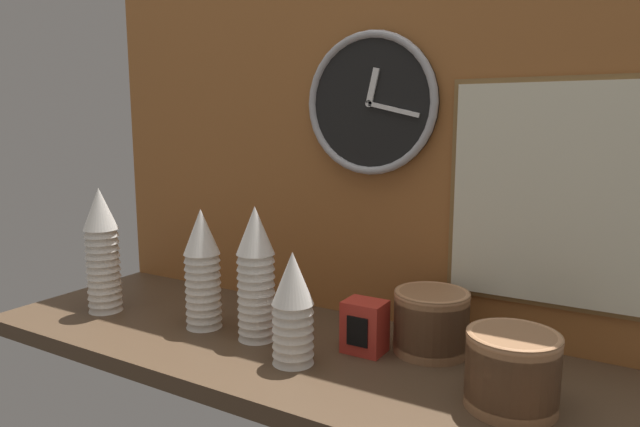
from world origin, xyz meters
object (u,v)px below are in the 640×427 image
(cup_stack_center_left, at_px, (202,269))
(menu_board, at_px, (560,196))
(bowl_stack_far_right, at_px, (512,369))
(cup_stack_center_right, at_px, (293,308))
(wall_clock, at_px, (371,104))
(bowl_stack_right, at_px, (431,320))
(napkin_dispenser, at_px, (365,327))
(cup_stack_center, at_px, (256,274))
(cup_stack_far_left, at_px, (102,250))

(cup_stack_center_left, relative_size, menu_board, 0.60)
(bowl_stack_far_right, bearing_deg, cup_stack_center_right, -174.35)
(wall_clock, xyz_separation_m, menu_board, (0.45, 0.01, -0.20))
(bowl_stack_far_right, bearing_deg, bowl_stack_right, 142.34)
(bowl_stack_right, distance_m, wall_clock, 0.55)
(bowl_stack_far_right, xyz_separation_m, wall_clock, (-0.43, 0.29, 0.49))
(cup_stack_center_right, bearing_deg, bowl_stack_right, 41.65)
(cup_stack_center_left, distance_m, napkin_dispenser, 0.44)
(wall_clock, bearing_deg, bowl_stack_right, -29.11)
(menu_board, bearing_deg, cup_stack_center_right, -144.14)
(cup_stack_center_right, relative_size, bowl_stack_far_right, 1.46)
(bowl_stack_right, bearing_deg, napkin_dispenser, -149.54)
(bowl_stack_right, xyz_separation_m, menu_board, (0.23, 0.13, 0.29))
(wall_clock, bearing_deg, napkin_dispenser, -65.79)
(cup_stack_center_left, height_order, menu_board, menu_board)
(bowl_stack_right, relative_size, wall_clock, 0.48)
(bowl_stack_right, height_order, wall_clock, wall_clock)
(cup_stack_center_left, relative_size, bowl_stack_far_right, 1.79)
(cup_stack_center_left, relative_size, cup_stack_center_right, 1.23)
(cup_stack_center, relative_size, bowl_stack_right, 1.91)
(bowl_stack_right, bearing_deg, cup_stack_center_left, -165.35)
(cup_stack_center_left, bearing_deg, wall_clock, 38.62)
(cup_stack_center, height_order, napkin_dispenser, cup_stack_center)
(cup_stack_center, bearing_deg, bowl_stack_far_right, -2.49)
(cup_stack_center_left, height_order, bowl_stack_right, cup_stack_center_left)
(menu_board, distance_m, napkin_dispenser, 0.52)
(bowl_stack_right, distance_m, bowl_stack_far_right, 0.27)
(cup_stack_center, xyz_separation_m, menu_board, (0.62, 0.27, 0.20))
(menu_board, bearing_deg, wall_clock, -178.88)
(cup_stack_center, relative_size, wall_clock, 0.91)
(cup_stack_far_left, distance_m, bowl_stack_far_right, 1.09)
(bowl_stack_right, bearing_deg, wall_clock, 150.89)
(cup_stack_far_left, height_order, bowl_stack_right, cup_stack_far_left)
(cup_stack_center_left, relative_size, bowl_stack_right, 1.79)
(cup_stack_center, distance_m, wall_clock, 0.51)
(wall_clock, relative_size, napkin_dispenser, 2.97)
(cup_stack_center, height_order, bowl_stack_right, cup_stack_center)
(napkin_dispenser, bearing_deg, menu_board, 29.55)
(bowl_stack_far_right, distance_m, menu_board, 0.41)
(menu_board, height_order, napkin_dispenser, menu_board)
(bowl_stack_far_right, relative_size, menu_board, 0.34)
(cup_stack_center_left, xyz_separation_m, bowl_stack_far_right, (0.76, -0.02, -0.08))
(cup_stack_center, height_order, menu_board, menu_board)
(cup_stack_center_right, bearing_deg, wall_clock, 87.01)
(bowl_stack_right, bearing_deg, cup_stack_center_right, -138.35)
(cup_stack_center_right, height_order, bowl_stack_right, cup_stack_center_right)
(cup_stack_center_left, distance_m, cup_stack_far_left, 0.32)
(cup_stack_far_left, relative_size, bowl_stack_far_right, 2.02)
(cup_stack_center_left, xyz_separation_m, cup_stack_center, (0.16, 0.01, 0.01))
(cup_stack_center_left, bearing_deg, cup_stack_center_right, -11.75)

